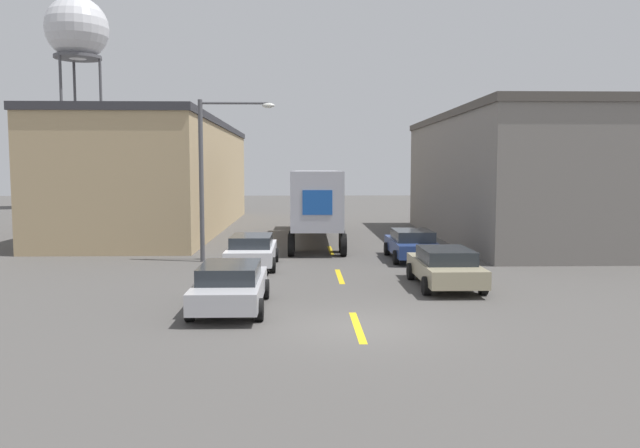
% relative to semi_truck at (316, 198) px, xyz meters
% --- Properties ---
extents(ground_plane, '(160.00, 160.00, 0.00)m').
position_rel_semi_truck_xyz_m(ground_plane, '(0.62, -20.20, -2.43)').
color(ground_plane, '#4C4947').
extents(road_centerline, '(0.20, 18.51, 0.01)m').
position_rel_semi_truck_xyz_m(road_centerline, '(0.62, -12.50, -2.43)').
color(road_centerline, gold).
rests_on(road_centerline, ground_plane).
extents(warehouse_left, '(8.49, 27.66, 7.20)m').
position_rel_semi_truck_xyz_m(warehouse_left, '(-10.18, 7.06, 1.18)').
color(warehouse_left, tan).
rests_on(warehouse_left, ground_plane).
extents(warehouse_right, '(11.17, 20.72, 7.27)m').
position_rel_semi_truck_xyz_m(warehouse_right, '(12.77, -0.03, 1.21)').
color(warehouse_right, slate).
rests_on(warehouse_right, ground_plane).
extents(semi_truck, '(2.96, 15.77, 3.98)m').
position_rel_semi_truck_xyz_m(semi_truck, '(0.00, 0.00, 0.00)').
color(semi_truck, silver).
rests_on(semi_truck, ground_plane).
extents(parked_car_left_near, '(2.09, 4.67, 1.36)m').
position_rel_semi_truck_xyz_m(parked_car_left_near, '(-2.91, -18.00, -1.71)').
color(parked_car_left_near, '#B2B2B7').
rests_on(parked_car_left_near, ground_plane).
extents(parked_car_right_mid, '(2.09, 4.67, 1.36)m').
position_rel_semi_truck_xyz_m(parked_car_right_mid, '(4.15, -8.21, -1.71)').
color(parked_car_right_mid, navy).
rests_on(parked_car_right_mid, ground_plane).
extents(parked_car_left_far, '(2.09, 4.67, 1.36)m').
position_rel_semi_truck_xyz_m(parked_car_left_far, '(-2.91, -10.17, -1.71)').
color(parked_car_left_far, silver).
rests_on(parked_car_left_far, ground_plane).
extents(parked_car_right_near, '(2.09, 4.67, 1.36)m').
position_rel_semi_truck_xyz_m(parked_car_right_near, '(4.15, -14.72, -1.71)').
color(parked_car_right_near, tan).
rests_on(parked_car_right_near, ground_plane).
extents(water_tower, '(6.26, 6.26, 21.32)m').
position_rel_semi_truck_xyz_m(water_tower, '(-23.43, 28.88, 15.54)').
color(water_tower, '#47474C').
rests_on(water_tower, ground_plane).
extents(street_lamp, '(3.34, 0.32, 7.10)m').
position_rel_semi_truck_xyz_m(street_lamp, '(-4.75, -8.45, 1.82)').
color(street_lamp, '#4C4C51').
rests_on(street_lamp, ground_plane).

